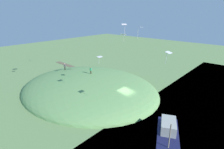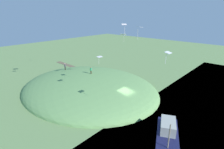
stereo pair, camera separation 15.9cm
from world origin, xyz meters
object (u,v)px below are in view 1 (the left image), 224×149
object	(u,v)px
person_on_hilltop	(65,66)
boat_on_lake	(168,136)
kite_2	(139,28)
kite_6	(100,57)
kite_1	(124,25)
person_walking_path	(91,70)
kite_7	(169,53)
kite_0	(123,35)

from	to	relation	value
person_on_hilltop	boat_on_lake	bearing A→B (deg)	-104.99
kite_2	kite_6	bearing A→B (deg)	29.91
kite_1	kite_6	world-z (taller)	kite_1
person_walking_path	kite_1	world-z (taller)	kite_1
kite_7	person_walking_path	bearing A→B (deg)	-16.25
person_on_hilltop	kite_1	world-z (taller)	kite_1
boat_on_lake	person_walking_path	distance (m)	22.74
boat_on_lake	kite_2	distance (m)	15.40
kite_0	kite_7	world-z (taller)	kite_0
person_walking_path	kite_2	distance (m)	17.55
kite_0	kite_7	distance (m)	14.01
person_on_hilltop	kite_6	distance (m)	18.59
boat_on_lake	kite_2	xyz separation A→B (m)	(7.49, -3.66, 12.95)
person_walking_path	person_on_hilltop	xyz separation A→B (m)	(8.24, 1.28, -0.48)
person_walking_path	kite_6	xyz separation A→B (m)	(-8.83, 5.79, 5.35)
kite_0	kite_1	world-z (taller)	kite_1
kite_0	kite_1	bearing A→B (deg)	130.76
boat_on_lake	kite_1	size ratio (longest dim) A/B	4.35
kite_2	kite_0	bearing A→B (deg)	-32.60
person_walking_path	kite_6	world-z (taller)	kite_6
person_on_hilltop	kite_1	xyz separation A→B (m)	(-18.13, -0.39, 10.59)
kite_0	boat_on_lake	bearing A→B (deg)	150.98
person_walking_path	kite_7	world-z (taller)	kite_7
boat_on_lake	kite_7	world-z (taller)	kite_7
boat_on_lake	person_walking_path	bearing A→B (deg)	48.01
kite_7	boat_on_lake	bearing A→B (deg)	160.31
kite_0	kite_7	bearing A→B (deg)	150.07
person_walking_path	kite_0	world-z (taller)	kite_0
kite_0	kite_6	world-z (taller)	kite_0
kite_1	kite_2	size ratio (longest dim) A/B	1.09
boat_on_lake	person_on_hilltop	size ratio (longest dim) A/B	5.30
kite_2	kite_7	xyz separation A→B (m)	(-6.20, 3.19, -2.33)
kite_1	kite_2	xyz separation A→B (m)	(-4.25, 1.84, -0.07)
kite_6	kite_1	bearing A→B (deg)	-102.20
boat_on_lake	kite_0	distance (m)	18.98
person_walking_path	kite_7	size ratio (longest dim) A/B	1.16
boat_on_lake	kite_1	distance (m)	18.37
person_walking_path	kite_1	bearing A→B (deg)	-22.87
kite_1	kite_6	xyz separation A→B (m)	(1.06, 4.89, -4.75)
boat_on_lake	kite_1	bearing A→B (deg)	39.38
kite_1	kite_7	xyz separation A→B (m)	(-10.45, 5.03, -2.39)
kite_1	person_walking_path	bearing A→B (deg)	-5.17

